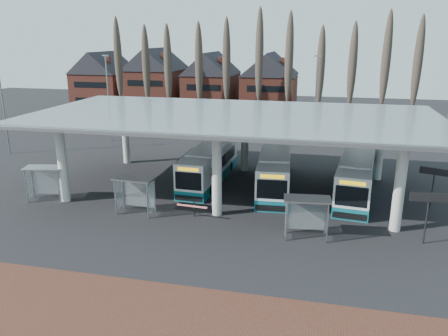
% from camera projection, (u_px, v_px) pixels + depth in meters
% --- Properties ---
extents(ground, '(140.00, 140.00, 0.00)m').
position_uv_depth(ground, '(208.00, 228.00, 28.86)').
color(ground, black).
rests_on(ground, ground).
extents(station_canopy, '(32.00, 16.00, 6.34)m').
position_uv_depth(station_canopy, '(233.00, 122.00, 34.70)').
color(station_canopy, beige).
rests_on(station_canopy, ground).
extents(poplar_row, '(45.10, 1.10, 14.50)m').
position_uv_depth(poplar_row, '(272.00, 64.00, 57.14)').
color(poplar_row, '#473D33').
rests_on(poplar_row, ground).
extents(townhouse_row, '(36.80, 10.30, 12.25)m').
position_uv_depth(townhouse_row, '(184.00, 76.00, 71.58)').
color(townhouse_row, brown).
rests_on(townhouse_row, ground).
extents(lamp_post_a, '(0.80, 0.16, 10.17)m').
position_uv_depth(lamp_post_a, '(108.00, 97.00, 51.69)').
color(lamp_post_a, slate).
rests_on(lamp_post_a, ground).
extents(lamp_post_b, '(0.80, 0.16, 10.17)m').
position_uv_depth(lamp_post_b, '(315.00, 99.00, 50.32)').
color(lamp_post_b, slate).
rests_on(lamp_post_b, ground).
extents(lamp_post_d, '(0.80, 0.16, 10.17)m').
position_uv_depth(lamp_post_d, '(3.00, 104.00, 45.93)').
color(lamp_post_d, slate).
rests_on(lamp_post_d, ground).
extents(bus_1, '(2.76, 11.26, 3.11)m').
position_uv_depth(bus_1, '(210.00, 164.00, 38.21)').
color(bus_1, silver).
rests_on(bus_1, ground).
extents(bus_2, '(3.31, 11.68, 3.20)m').
position_uv_depth(bus_2, '(275.00, 169.00, 36.54)').
color(bus_2, silver).
rests_on(bus_2, ground).
extents(bus_3, '(3.76, 11.76, 3.21)m').
position_uv_depth(bus_3, '(356.00, 176.00, 34.91)').
color(bus_3, silver).
rests_on(bus_3, ground).
extents(shelter_0, '(3.12, 2.00, 2.68)m').
position_uv_depth(shelter_0, '(45.00, 176.00, 33.47)').
color(shelter_0, gray).
rests_on(shelter_0, ground).
extents(shelter_1, '(2.98, 1.62, 2.70)m').
position_uv_depth(shelter_1, '(136.00, 187.00, 30.93)').
color(shelter_1, gray).
rests_on(shelter_1, ground).
extents(shelter_2, '(2.99, 1.70, 2.66)m').
position_uv_depth(shelter_2, '(307.00, 208.00, 27.12)').
color(shelter_2, gray).
rests_on(shelter_2, ground).
extents(info_sign_0, '(2.22, 0.29, 3.30)m').
position_uv_depth(info_sign_0, '(429.00, 201.00, 25.99)').
color(info_sign_0, black).
rests_on(info_sign_0, ground).
extents(info_sign_1, '(1.99, 0.79, 3.08)m').
position_uv_depth(info_sign_1, '(435.00, 175.00, 31.63)').
color(info_sign_1, black).
rests_on(info_sign_1, ground).
extents(barrier, '(2.24, 0.70, 1.12)m').
position_uv_depth(barrier, '(193.00, 207.00, 30.22)').
color(barrier, black).
rests_on(barrier, ground).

